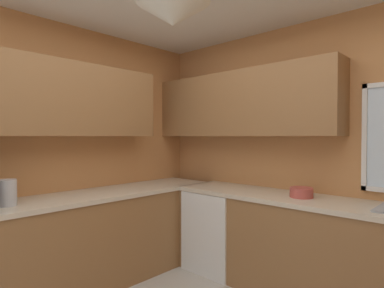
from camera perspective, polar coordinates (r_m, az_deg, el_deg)
name	(u,v)px	position (r m, az deg, el deg)	size (l,w,h in m)	color
room_shell	(189,98)	(2.45, -0.50, 8.25)	(3.65, 3.71, 2.64)	#C6844C
counter_run_left	(63,247)	(3.24, -22.20, -16.70)	(0.65, 3.32, 0.89)	olive
counter_run_back	(311,249)	(3.15, 20.61, -17.21)	(2.74, 0.65, 0.89)	olive
dishwasher	(220,229)	(3.62, 5.02, -15.06)	(0.60, 0.60, 0.85)	white
kettle	(7,193)	(2.93, -30.33, -7.57)	(0.14, 0.14, 0.21)	#B7B7BC
bowl	(301,192)	(3.06, 19.05, -8.23)	(0.20, 0.20, 0.09)	#B74C42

